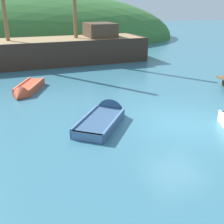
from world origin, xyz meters
The scene contains 5 objects.
ground_plane centered at (0.00, 0.00, 0.00)m, with size 120.00×120.00×0.00m, color teal.
shore_hill centered at (-7.20, 29.27, 0.00)m, with size 45.42×24.28×12.57m, color #387033.
sailing_ship centered at (-3.42, 13.71, 0.70)m, with size 18.44×4.64×11.37m.
rowboat_center centered at (-5.63, 6.25, 0.12)m, with size 2.08×3.31×0.88m.
rowboat_far centered at (-2.81, 1.09, 0.11)m, with size 2.99×3.40×1.23m.
Camera 1 is at (-5.93, -8.95, 4.57)m, focal length 44.50 mm.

